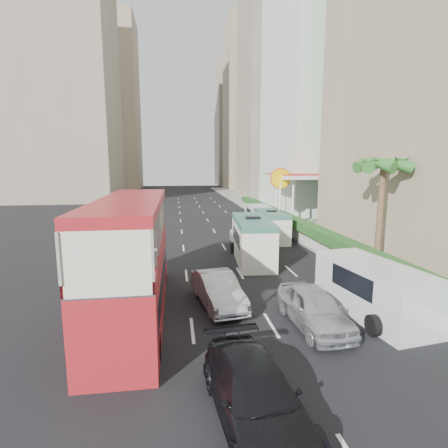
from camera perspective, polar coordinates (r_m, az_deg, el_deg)
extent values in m
plane|color=black|center=(16.73, 7.19, -13.04)|extent=(200.00, 200.00, 0.00)
cube|color=#AE1E24|center=(15.50, -14.64, -5.24)|extent=(2.50, 11.00, 5.06)
imported|color=#B7B9BE|center=(16.65, -1.02, -13.08)|extent=(2.31, 4.73, 1.49)
imported|color=#B7B9BE|center=(15.13, 14.34, -15.81)|extent=(2.08, 4.66, 1.56)
imported|color=black|center=(10.24, 5.06, -29.19)|extent=(2.54, 5.19, 1.45)
imported|color=silver|center=(28.76, 3.25, -3.36)|extent=(2.72, 4.96, 1.32)
cube|color=silver|center=(23.66, 4.66, -2.59)|extent=(2.69, 6.70, 2.90)
cube|color=silver|center=(30.59, 7.69, -0.28)|extent=(1.90, 5.62, 2.49)
cube|color=silver|center=(16.59, 23.14, -9.79)|extent=(3.03, 5.91, 2.26)
cube|color=silver|center=(36.26, 5.82, 1.11)|extent=(2.57, 5.79, 2.27)
cube|color=#99968C|center=(42.48, 10.16, 0.81)|extent=(6.00, 120.00, 0.18)
cube|color=silver|center=(31.22, 11.53, -1.24)|extent=(0.30, 44.00, 1.00)
cube|color=#2D6626|center=(31.08, 11.58, 0.30)|extent=(1.10, 44.00, 0.70)
cylinder|color=brown|center=(22.56, 24.10, 0.99)|extent=(0.36, 0.36, 6.40)
cube|color=silver|center=(40.62, 12.48, 4.13)|extent=(6.50, 8.00, 5.50)
cube|color=gray|center=(78.43, 9.44, 23.10)|extent=(16.00, 16.00, 50.00)
cube|color=tan|center=(100.40, 4.53, 18.41)|extent=(14.00, 14.00, 44.00)
cube|color=gray|center=(121.53, 2.19, 15.92)|extent=(14.00, 14.00, 40.00)
cube|color=gray|center=(75.26, -25.21, 23.74)|extent=(18.00, 18.00, 52.00)
cube|color=tan|center=(107.70, -18.32, 17.90)|extent=(16.00, 16.00, 46.00)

